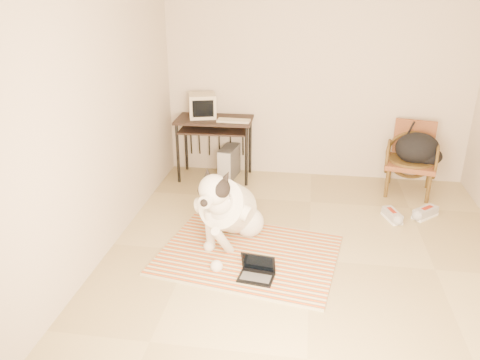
% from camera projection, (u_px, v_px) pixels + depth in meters
% --- Properties ---
extents(floor, '(4.50, 4.50, 0.00)m').
position_uv_depth(floor, '(309.00, 260.00, 4.54)').
color(floor, tan).
rests_on(floor, ground).
extents(wall_back, '(4.50, 0.00, 4.50)m').
position_uv_depth(wall_back, '(317.00, 78.00, 6.07)').
color(wall_back, '#C1B19E').
rests_on(wall_back, floor).
extents(wall_front, '(4.50, 0.00, 4.50)m').
position_uv_depth(wall_front, '(322.00, 274.00, 1.97)').
color(wall_front, '#C1B19E').
rests_on(wall_front, floor).
extents(wall_left, '(0.00, 4.50, 4.50)m').
position_uv_depth(wall_left, '(98.00, 117.00, 4.29)').
color(wall_left, '#C1B19E').
rests_on(wall_left, floor).
extents(rug, '(1.88, 1.56, 0.02)m').
position_uv_depth(rug, '(248.00, 254.00, 4.62)').
color(rug, '#CC4C14').
rests_on(rug, floor).
extents(dog, '(0.65, 1.29, 0.93)m').
position_uv_depth(dog, '(228.00, 209.00, 4.73)').
color(dog, silver).
rests_on(dog, rug).
extents(laptop, '(0.34, 0.27, 0.22)m').
position_uv_depth(laptop, '(257.00, 271.00, 4.23)').
color(laptop, black).
rests_on(laptop, rug).
extents(computer_desk, '(1.01, 0.58, 0.83)m').
position_uv_depth(computer_desk, '(214.00, 127.00, 6.20)').
color(computer_desk, black).
rests_on(computer_desk, floor).
extents(crt_monitor, '(0.42, 0.41, 0.31)m').
position_uv_depth(crt_monitor, '(202.00, 106.00, 6.18)').
color(crt_monitor, '#B8AB90').
rests_on(crt_monitor, computer_desk).
extents(desk_keyboard, '(0.43, 0.17, 0.03)m').
position_uv_depth(desk_keyboard, '(234.00, 121.00, 6.02)').
color(desk_keyboard, '#B8AB90').
rests_on(desk_keyboard, computer_desk).
extents(pc_tower, '(0.25, 0.48, 0.43)m').
position_uv_depth(pc_tower, '(229.00, 162.00, 6.42)').
color(pc_tower, '#464649').
rests_on(pc_tower, floor).
extents(rattan_chair, '(0.69, 0.68, 0.89)m').
position_uv_depth(rattan_chair, '(411.00, 158.00, 5.89)').
color(rattan_chair, brown).
rests_on(rattan_chair, floor).
extents(backpack, '(0.56, 0.44, 0.39)m').
position_uv_depth(backpack, '(419.00, 150.00, 5.76)').
color(backpack, black).
rests_on(backpack, rattan_chair).
extents(sneaker_left, '(0.21, 0.33, 0.11)m').
position_uv_depth(sneaker_left, '(392.00, 216.00, 5.31)').
color(sneaker_left, white).
rests_on(sneaker_left, floor).
extents(sneaker_right, '(0.33, 0.32, 0.11)m').
position_uv_depth(sneaker_right, '(425.00, 213.00, 5.36)').
color(sneaker_right, white).
rests_on(sneaker_right, floor).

